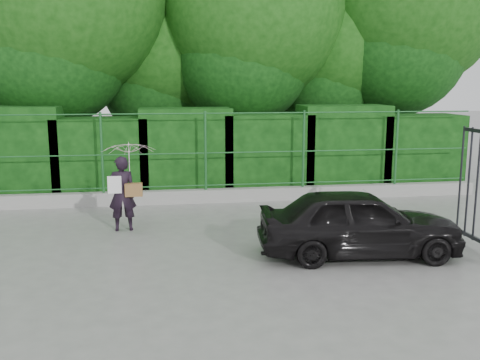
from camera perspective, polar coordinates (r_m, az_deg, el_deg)
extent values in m
plane|color=gray|center=(8.07, -3.73, -9.51)|extent=(80.00, 80.00, 0.00)
cube|color=#9E9E99|center=(12.36, -5.50, -1.76)|extent=(14.00, 0.25, 0.30)
cylinder|color=#1E5927|center=(12.23, -14.51, 2.82)|extent=(0.06, 0.06, 1.80)
cylinder|color=#1E5927|center=(12.21, -3.70, 3.12)|extent=(0.06, 0.06, 1.80)
cylinder|color=#1E5927|center=(12.61, 6.79, 3.30)|extent=(0.06, 0.06, 1.80)
cylinder|color=#1E5927|center=(13.40, 16.34, 3.37)|extent=(0.06, 0.06, 1.80)
cylinder|color=#1E5927|center=(12.31, -5.52, -0.62)|extent=(13.60, 0.03, 0.03)
cylinder|color=#1E5927|center=(12.19, -5.58, 2.84)|extent=(13.60, 0.03, 0.03)
cylinder|color=#1E5927|center=(12.10, -5.65, 7.07)|extent=(13.60, 0.03, 0.03)
cube|color=black|center=(13.60, -22.90, 2.63)|extent=(2.20, 1.20, 2.19)
cube|color=black|center=(13.26, -14.46, 2.33)|extent=(2.20, 1.20, 1.91)
cube|color=black|center=(13.19, -5.80, 3.03)|extent=(2.20, 1.20, 2.12)
cube|color=black|center=(13.44, 2.76, 2.87)|extent=(2.20, 1.20, 1.96)
cube|color=black|center=(13.95, 10.86, 3.40)|extent=(2.20, 1.20, 2.17)
cube|color=black|center=(14.75, 18.21, 2.93)|extent=(2.20, 1.20, 1.91)
cylinder|color=black|center=(14.97, -17.88, 8.03)|extent=(0.36, 0.36, 4.50)
cylinder|color=black|center=(16.11, -8.15, 6.33)|extent=(0.36, 0.36, 3.25)
sphere|color=#14470F|center=(16.09, -8.33, 13.27)|extent=(3.90, 3.90, 3.90)
cylinder|color=black|center=(15.30, 1.33, 8.10)|extent=(0.36, 0.36, 4.25)
sphere|color=#14470F|center=(15.41, 1.37, 17.61)|extent=(5.10, 5.10, 5.10)
cylinder|color=black|center=(16.60, 9.50, 6.85)|extent=(0.36, 0.36, 3.50)
sphere|color=#14470F|center=(16.61, 9.72, 14.09)|extent=(4.20, 4.20, 4.20)
cylinder|color=black|center=(16.93, 16.51, 8.75)|extent=(0.36, 0.36, 4.75)
cylinder|color=#222228|center=(9.75, 23.95, -0.52)|extent=(0.04, 0.04, 1.90)
cylinder|color=#222228|center=(9.96, 23.19, -0.25)|extent=(0.04, 0.04, 1.90)
cylinder|color=#222228|center=(10.17, 22.45, 0.01)|extent=(0.04, 0.04, 1.90)
imported|color=black|center=(10.17, -12.47, -1.42)|extent=(0.53, 0.37, 1.41)
imported|color=white|center=(10.12, -11.72, 1.52)|extent=(0.97, 0.99, 0.89)
cube|color=brown|center=(10.07, -11.27, -1.03)|extent=(0.32, 0.15, 0.24)
cube|color=white|center=(10.03, -13.24, -0.50)|extent=(0.25, 0.02, 0.32)
imported|color=black|center=(8.74, 12.57, -4.44)|extent=(3.30, 1.55, 1.09)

